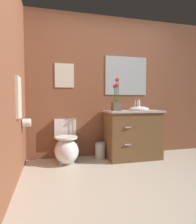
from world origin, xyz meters
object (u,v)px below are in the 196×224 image
Objects in this scene: wall_poster at (64,75)px; toilet_paper_roll at (27,123)px; toilet at (66,147)px; trash_bin at (100,150)px; vanity_cabinet at (133,134)px; flower_vase at (116,99)px; wall_mirror at (126,76)px; hanging_towel at (19,98)px; soap_bottle at (139,105)px.

wall_poster is 3.69× the size of toilet_paper_roll.
toilet is 0.60m from trash_bin.
wall_poster is at bearing 165.46° from vanity_cabinet.
flower_vase is 0.63m from wall_mirror.
wall_mirror is 1.97m from hanging_towel.
wall_poster is 0.78× the size of hanging_towel.
vanity_cabinet reaches higher than trash_bin.
soap_bottle is at bearing 13.86° from hanging_towel.
wall_poster is at bearing 39.16° from toilet_paper_roll.
flower_vase reaches higher than trash_bin.
vanity_cabinet is 1.54m from wall_poster.
flower_vase is 1.51m from hanging_towel.
wall_mirror reaches higher than hanging_towel.
toilet is 1.33× the size of hanging_towel.
hanging_towel reaches higher than toilet.
toilet is 3.66× the size of soap_bottle.
wall_poster is at bearing 90.00° from toilet.
trash_bin is (-0.65, 0.13, -0.77)m from soap_bottle.
toilet is at bearing 175.84° from flower_vase.
trash_bin is 1.44m from wall_mirror.
vanity_cabinet is 0.63m from trash_bin.
soap_bottle is (0.10, -0.03, 0.49)m from vanity_cabinet.
toilet_paper_roll is (-1.70, -0.46, -0.77)m from wall_mirror.
vanity_cabinet reaches higher than toilet.
wall_mirror is (-0.00, 0.29, 1.03)m from vanity_cabinet.
hanging_towel reaches higher than toilet_paper_roll.
trash_bin is at bearing 149.98° from flower_vase.
hanging_towel is at bearing -140.82° from toilet.
hanging_towel is (-1.21, -0.59, 0.89)m from trash_bin.
wall_mirror is 7.27× the size of toilet_paper_roll.
toilet is at bearing 178.66° from vanity_cabinet.
flower_vase is at bearing -30.02° from trash_bin.
toilet is 1.13m from flower_vase.
wall_mirror is at bearing 23.87° from hanging_towel.
wall_poster reaches higher than soap_bottle.
vanity_cabinet is 1.07m from wall_mirror.
hanging_towel is at bearing -164.65° from vanity_cabinet.
trash_bin is at bearing 7.56° from toilet.
wall_mirror is (1.13, 0.27, 1.21)m from toilet.
wall_poster reaches higher than trash_bin.
hanging_towel is (-1.45, -0.45, 0.01)m from flower_vase.
flower_vase reaches higher than soap_bottle.
flower_vase is 0.42m from soap_bottle.
soap_bottle is 0.46× the size of wall_poster.
flower_vase is 0.92m from trash_bin.
toilet is 1.23× the size of flower_vase.
trash_bin is at bearing -18.04° from wall_poster.
wall_poster reaches higher than flower_vase.
toilet_paper_roll is at bearing -164.74° from wall_mirror.
soap_bottle reaches higher than vanity_cabinet.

